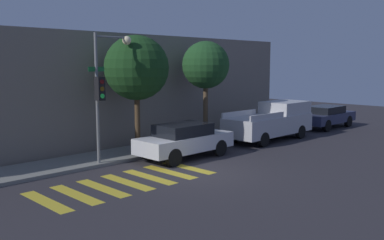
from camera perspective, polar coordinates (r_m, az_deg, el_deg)
The scene contains 10 objects.
ground_plane at distance 15.88m, azimuth 0.73°, elevation -7.05°, with size 60.00×60.00×0.00m, color #2D2B30.
sidewalk at distance 19.08m, azimuth -8.70°, elevation -4.44°, with size 26.00×2.31×0.14m, color slate.
building_row at distance 22.55m, azimuth -15.73°, elevation 3.98°, with size 26.00×6.00×5.42m, color slate.
crosswalk at distance 14.81m, azimuth -8.67°, elevation -8.21°, with size 6.26×2.60×0.00m.
traffic_light_pole at distance 16.93m, azimuth -11.46°, elevation 5.34°, with size 1.99×0.56×5.17m.
sedan_near_corner at distance 18.11m, azimuth -1.01°, elevation -2.66°, with size 4.39×1.75×1.49m.
pickup_truck at distance 22.96m, azimuth 10.61°, elevation -0.13°, with size 5.45×2.02×1.96m.
sedan_middle at distance 27.99m, azimuth 17.41°, elevation 0.52°, with size 4.53×1.84×1.38m.
tree_near_corner at distance 18.81m, azimuth -7.40°, elevation 6.87°, with size 2.82×2.82×5.23m.
tree_midblock at distance 21.76m, azimuth 1.85°, elevation 7.28°, with size 2.40×2.40×5.14m.
Camera 1 is at (-11.01, -10.73, 4.00)m, focal length 40.00 mm.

